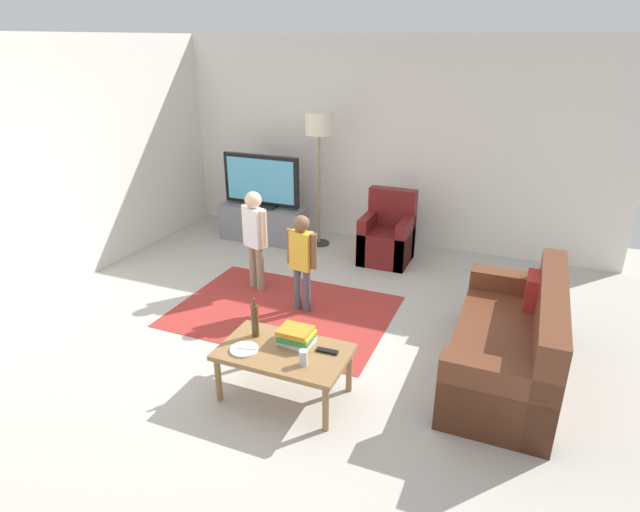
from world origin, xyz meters
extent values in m
plane|color=#B2ADA3|center=(0.00, 0.00, 0.00)|extent=(7.80, 7.80, 0.00)
cube|color=silver|center=(0.00, 3.00, 1.35)|extent=(6.00, 0.12, 2.70)
cube|color=silver|center=(-3.00, 0.00, 1.35)|extent=(0.12, 6.00, 2.70)
cube|color=#9E2D28|center=(-0.38, 0.50, 0.00)|extent=(2.20, 1.60, 0.01)
cube|color=slate|center=(-1.56, 2.30, 0.25)|extent=(1.20, 0.44, 0.50)
cube|color=black|center=(-1.56, 2.25, 0.10)|extent=(1.10, 0.32, 0.03)
cube|color=black|center=(-1.56, 2.28, 0.52)|extent=(0.44, 0.28, 0.03)
cube|color=black|center=(-1.56, 2.28, 0.87)|extent=(1.10, 0.07, 0.68)
cube|color=#59B2D8|center=(-1.56, 2.24, 0.87)|extent=(1.00, 0.01, 0.58)
cube|color=brown|center=(1.82, 0.21, 0.21)|extent=(0.80, 1.80, 0.42)
cube|color=brown|center=(2.12, 0.21, 0.43)|extent=(0.20, 1.80, 0.86)
cube|color=brown|center=(1.82, -0.59, 0.30)|extent=(0.80, 0.20, 0.60)
cube|color=brown|center=(1.82, 1.01, 0.30)|extent=(0.80, 0.20, 0.60)
cube|color=#B22823|center=(1.97, 0.76, 0.56)|extent=(0.10, 0.32, 0.32)
cube|color=maroon|center=(0.24, 2.20, 0.21)|extent=(0.60, 0.60, 0.42)
cube|color=maroon|center=(0.24, 2.42, 0.45)|extent=(0.60, 0.16, 0.90)
cube|color=maroon|center=(0.00, 2.20, 0.30)|extent=(0.12, 0.60, 0.60)
cube|color=maroon|center=(0.48, 2.20, 0.30)|extent=(0.12, 0.60, 0.60)
cylinder|color=#262626|center=(-0.78, 2.45, 0.01)|extent=(0.28, 0.28, 0.02)
cylinder|color=#99844C|center=(-0.78, 2.45, 0.76)|extent=(0.03, 0.03, 1.50)
cylinder|color=silver|center=(-0.78, 2.45, 1.64)|extent=(0.36, 0.36, 0.28)
cylinder|color=gray|center=(-0.95, 0.91, 0.26)|extent=(0.09, 0.09, 0.51)
cylinder|color=gray|center=(-0.84, 0.87, 0.26)|extent=(0.09, 0.09, 0.51)
cube|color=white|center=(-0.89, 0.89, 0.73)|extent=(0.28, 0.21, 0.44)
sphere|color=beige|center=(-0.89, 0.89, 1.04)|extent=(0.18, 0.18, 0.18)
cylinder|color=beige|center=(-1.04, 0.94, 0.75)|extent=(0.07, 0.07, 0.40)
cylinder|color=beige|center=(-0.75, 0.84, 0.75)|extent=(0.07, 0.07, 0.40)
cylinder|color=#4C4C59|center=(-0.26, 0.62, 0.24)|extent=(0.08, 0.08, 0.47)
cylinder|color=#4C4C59|center=(-0.15, 0.60, 0.24)|extent=(0.08, 0.08, 0.47)
cube|color=gold|center=(-0.20, 0.61, 0.67)|extent=(0.24, 0.16, 0.40)
sphere|color=brown|center=(-0.20, 0.61, 0.96)|extent=(0.17, 0.17, 0.17)
cylinder|color=brown|center=(-0.35, 0.63, 0.69)|extent=(0.06, 0.06, 0.36)
cylinder|color=brown|center=(-0.06, 0.59, 0.69)|extent=(0.06, 0.06, 0.36)
cube|color=olive|center=(0.25, -0.73, 0.40)|extent=(1.00, 0.60, 0.04)
cylinder|color=olive|center=(-0.20, -0.98, 0.19)|extent=(0.05, 0.05, 0.38)
cylinder|color=olive|center=(0.70, -0.98, 0.19)|extent=(0.05, 0.05, 0.38)
cylinder|color=olive|center=(-0.20, -0.48, 0.19)|extent=(0.05, 0.05, 0.38)
cylinder|color=olive|center=(0.70, -0.48, 0.19)|extent=(0.05, 0.05, 0.38)
cube|color=white|center=(0.30, -0.61, 0.44)|extent=(0.28, 0.22, 0.04)
cube|color=#388C4C|center=(0.30, -0.62, 0.48)|extent=(0.26, 0.20, 0.04)
cube|color=yellow|center=(0.30, -0.60, 0.51)|extent=(0.28, 0.20, 0.03)
cube|color=orange|center=(0.29, -0.61, 0.53)|extent=(0.25, 0.21, 0.03)
cylinder|color=#4C3319|center=(-0.05, -0.63, 0.56)|extent=(0.06, 0.06, 0.28)
cylinder|color=#4C3319|center=(-0.05, -0.63, 0.73)|extent=(0.02, 0.02, 0.06)
cube|color=black|center=(0.57, -0.63, 0.43)|extent=(0.17, 0.06, 0.02)
cylinder|color=silver|center=(0.47, -0.85, 0.48)|extent=(0.07, 0.07, 0.12)
cylinder|color=white|center=(-0.03, -0.85, 0.43)|extent=(0.22, 0.22, 0.02)
cube|color=silver|center=(-0.01, -0.85, 0.44)|extent=(0.15, 0.05, 0.01)
camera|label=1|loc=(1.83, -3.80, 2.64)|focal=29.36mm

